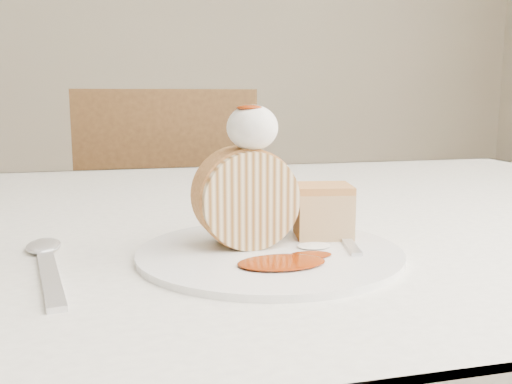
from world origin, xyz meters
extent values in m
cube|color=beige|center=(0.00, 3.00, 1.40)|extent=(5.00, 0.10, 2.80)
cube|color=white|center=(0.00, 0.20, 0.73)|extent=(1.40, 0.90, 0.04)
cube|color=white|center=(0.00, 0.65, 0.61)|extent=(1.40, 0.01, 0.28)
cylinder|color=brown|center=(0.62, 0.57, 0.35)|extent=(0.06, 0.06, 0.71)
cube|color=brown|center=(0.00, 1.07, 0.44)|extent=(0.45, 0.45, 0.04)
cube|color=brown|center=(-0.01, 0.88, 0.68)|extent=(0.43, 0.06, 0.45)
cylinder|color=brown|center=(0.19, 1.24, 0.21)|extent=(0.04, 0.04, 0.42)
cylinder|color=brown|center=(-0.18, 1.26, 0.21)|extent=(0.04, 0.04, 0.42)
cylinder|color=brown|center=(0.17, 0.88, 0.21)|extent=(0.04, 0.04, 0.42)
cylinder|color=brown|center=(-0.20, 0.90, 0.21)|extent=(0.04, 0.04, 0.42)
cylinder|color=white|center=(-0.01, -0.01, 0.75)|extent=(0.28, 0.28, 0.01)
cylinder|color=beige|center=(-0.02, 0.01, 0.80)|extent=(0.09, 0.05, 0.09)
cube|color=tan|center=(0.06, 0.02, 0.78)|extent=(0.06, 0.06, 0.04)
ellipsoid|color=white|center=(-0.02, 0.00, 0.86)|extent=(0.05, 0.05, 0.04)
ellipsoid|color=maroon|center=(-0.02, 0.00, 0.89)|extent=(0.02, 0.02, 0.01)
cube|color=silver|center=(0.07, 0.00, 0.76)|extent=(0.05, 0.14, 0.00)
cube|color=silver|center=(-0.19, -0.03, 0.75)|extent=(0.05, 0.18, 0.00)
camera|label=1|loc=(-0.14, -0.48, 0.89)|focal=40.00mm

